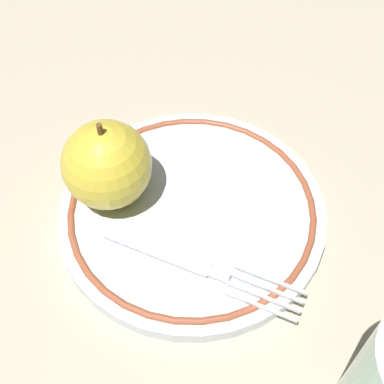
% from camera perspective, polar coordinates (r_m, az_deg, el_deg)
% --- Properties ---
extents(ground_plane, '(2.00, 2.00, 0.00)m').
position_cam_1_polar(ground_plane, '(0.46, -1.68, -3.44)').
color(ground_plane, '#B1A68B').
extents(plate, '(0.23, 0.23, 0.02)m').
position_cam_1_polar(plate, '(0.46, 0.00, -2.09)').
color(plate, silver).
rests_on(plate, ground_plane).
extents(apple_red_whole, '(0.07, 0.07, 0.08)m').
position_cam_1_polar(apple_red_whole, '(0.44, -9.07, 2.89)').
color(apple_red_whole, gold).
rests_on(apple_red_whole, plate).
extents(fork, '(0.07, 0.17, 0.00)m').
position_cam_1_polar(fork, '(0.42, 0.21, -7.78)').
color(fork, silver).
rests_on(fork, plate).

